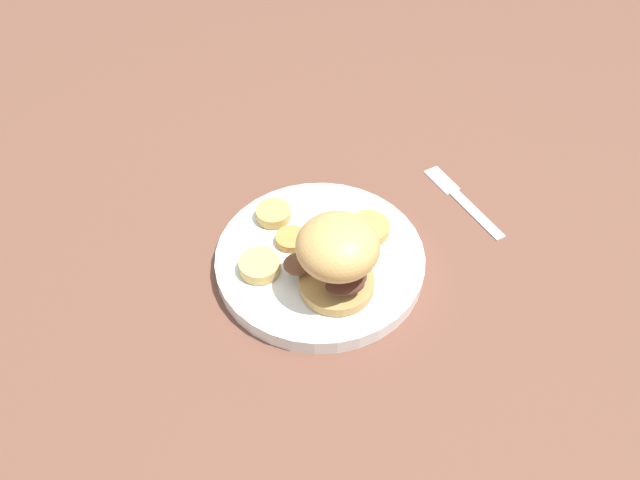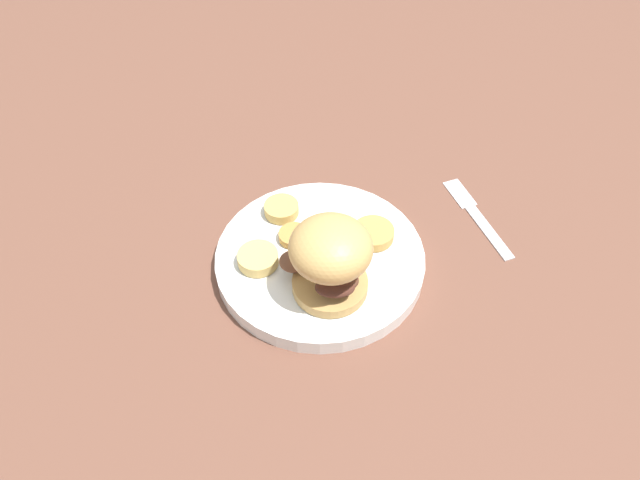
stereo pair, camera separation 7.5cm
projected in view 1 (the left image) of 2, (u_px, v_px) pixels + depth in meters
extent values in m
plane|color=brown|center=(320.00, 265.00, 0.79)|extent=(4.00, 4.00, 0.00)
cylinder|color=white|center=(320.00, 260.00, 0.78)|extent=(0.26, 0.26, 0.02)
torus|color=white|center=(320.00, 255.00, 0.77)|extent=(0.26, 0.26, 0.01)
cylinder|color=tan|center=(337.00, 283.00, 0.73)|extent=(0.09, 0.09, 0.01)
ellipsoid|color=#4C281E|center=(345.00, 285.00, 0.70)|extent=(0.05, 0.04, 0.02)
ellipsoid|color=#563323|center=(354.00, 273.00, 0.71)|extent=(0.05, 0.05, 0.02)
ellipsoid|color=brown|center=(298.00, 264.00, 0.73)|extent=(0.05, 0.05, 0.02)
ellipsoid|color=#4C281E|center=(338.00, 273.00, 0.72)|extent=(0.03, 0.04, 0.02)
ellipsoid|color=tan|center=(338.00, 246.00, 0.68)|extent=(0.09, 0.09, 0.06)
cylinder|color=#BC8942|center=(291.00, 239.00, 0.78)|extent=(0.04, 0.04, 0.01)
cylinder|color=tan|center=(273.00, 213.00, 0.81)|extent=(0.05, 0.05, 0.01)
cylinder|color=tan|center=(370.00, 229.00, 0.79)|extent=(0.05, 0.05, 0.01)
cylinder|color=#DBB766|center=(260.00, 265.00, 0.75)|extent=(0.05, 0.05, 0.01)
cube|color=silver|center=(477.00, 214.00, 0.84)|extent=(0.02, 0.10, 0.00)
cube|color=silver|center=(442.00, 180.00, 0.89)|extent=(0.03, 0.06, 0.00)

